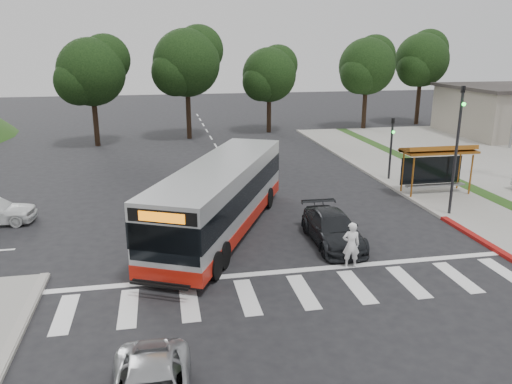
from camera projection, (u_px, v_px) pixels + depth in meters
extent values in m
plane|color=black|center=(272.00, 240.00, 22.29)|extent=(140.00, 140.00, 0.00)
cube|color=gray|center=(412.00, 180.00, 31.81)|extent=(4.00, 40.00, 0.12)
cube|color=#9E9991|center=(383.00, 182.00, 31.44)|extent=(0.30, 40.00, 0.15)
cube|color=maroon|center=(480.00, 240.00, 22.02)|extent=(0.32, 6.00, 0.15)
cube|color=silver|center=(303.00, 292.00, 17.58)|extent=(18.00, 2.60, 0.01)
cylinder|color=#915218|center=(412.00, 178.00, 27.71)|extent=(0.10, 0.10, 2.30)
cylinder|color=#915218|center=(471.00, 175.00, 28.37)|extent=(0.10, 0.10, 2.30)
cylinder|color=#915218|center=(402.00, 172.00, 28.84)|extent=(0.10, 0.10, 2.30)
cylinder|color=#915218|center=(459.00, 170.00, 29.50)|extent=(0.10, 0.10, 2.30)
cube|color=#915218|center=(439.00, 151.00, 28.24)|extent=(4.20, 1.60, 0.12)
cube|color=#915218|center=(439.00, 148.00, 28.24)|extent=(4.20, 1.32, 0.51)
cube|color=black|center=(431.00, 170.00, 29.16)|extent=(3.80, 0.06, 1.60)
cube|color=gray|center=(435.00, 185.00, 28.80)|extent=(3.60, 0.40, 0.08)
cylinder|color=black|center=(456.00, 153.00, 24.53)|extent=(0.14, 0.14, 6.50)
imported|color=black|center=(463.00, 96.00, 23.75)|extent=(0.16, 0.20, 1.00)
sphere|color=#19E533|center=(464.00, 104.00, 23.68)|extent=(0.18, 0.18, 0.18)
cylinder|color=black|center=(391.00, 150.00, 31.47)|extent=(0.14, 0.14, 4.00)
imported|color=black|center=(393.00, 126.00, 31.05)|extent=(0.16, 0.20, 1.00)
sphere|color=#19E533|center=(393.00, 132.00, 30.98)|extent=(0.18, 0.18, 0.18)
cylinder|color=black|center=(364.00, 107.00, 50.92)|extent=(0.44, 0.44, 4.40)
sphere|color=black|center=(367.00, 66.00, 49.78)|extent=(5.60, 5.60, 5.60)
sphere|color=black|center=(375.00, 56.00, 50.49)|extent=(4.20, 4.20, 4.20)
sphere|color=black|center=(360.00, 74.00, 49.14)|extent=(3.92, 3.92, 3.92)
cylinder|color=black|center=(418.00, 102.00, 54.04)|extent=(0.44, 0.44, 4.84)
sphere|color=black|center=(422.00, 60.00, 52.79)|extent=(5.60, 5.60, 5.60)
sphere|color=black|center=(428.00, 49.00, 53.48)|extent=(4.20, 4.20, 4.20)
sphere|color=black|center=(416.00, 68.00, 52.18)|extent=(3.92, 3.92, 3.92)
cylinder|color=black|center=(189.00, 112.00, 45.71)|extent=(0.44, 0.44, 4.84)
sphere|color=black|center=(187.00, 63.00, 44.47)|extent=(6.00, 6.00, 6.00)
sphere|color=black|center=(199.00, 50.00, 45.22)|extent=(4.50, 4.50, 4.50)
sphere|color=black|center=(175.00, 72.00, 43.79)|extent=(4.20, 4.20, 4.20)
cylinder|color=black|center=(269.00, 112.00, 49.18)|extent=(0.44, 0.44, 3.96)
sphere|color=black|center=(269.00, 75.00, 48.16)|extent=(5.20, 5.20, 5.20)
sphere|color=black|center=(278.00, 65.00, 48.83)|extent=(3.90, 3.90, 3.90)
sphere|color=black|center=(261.00, 82.00, 47.56)|extent=(3.64, 3.64, 3.64)
cylinder|color=black|center=(96.00, 120.00, 42.43)|extent=(0.44, 0.44, 4.40)
sphere|color=black|center=(91.00, 72.00, 41.30)|extent=(5.60, 5.60, 5.60)
sphere|color=black|center=(105.00, 59.00, 42.01)|extent=(4.20, 4.20, 4.20)
sphere|color=black|center=(78.00, 81.00, 40.66)|extent=(3.92, 3.92, 3.92)
imported|color=white|center=(351.00, 245.00, 19.30)|extent=(0.73, 0.54, 1.84)
imported|color=black|center=(333.00, 229.00, 21.68)|extent=(1.98, 4.74, 1.37)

